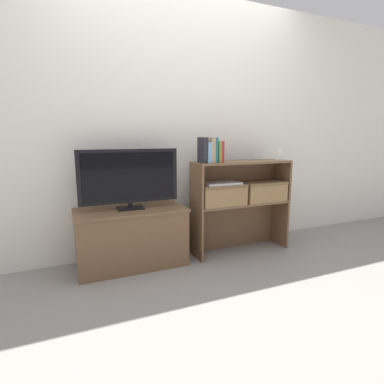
{
  "coord_description": "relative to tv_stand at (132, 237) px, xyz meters",
  "views": [
    {
      "loc": [
        -1.02,
        -2.27,
        1.11
      ],
      "look_at": [
        0.0,
        0.14,
        0.63
      ],
      "focal_mm": 28.0,
      "sensor_mm": 36.0,
      "label": 1
    }
  ],
  "objects": [
    {
      "name": "book_olive",
      "position": [
        0.76,
        -0.11,
        0.72
      ],
      "size": [
        0.02,
        0.16,
        0.19
      ],
      "color": "olive",
      "rests_on": "bookshelf_upper_tier"
    },
    {
      "name": "ground_plane",
      "position": [
        0.54,
        -0.22,
        -0.25
      ],
      "size": [
        16.0,
        16.0,
        0.0
      ],
      "primitive_type": "plane",
      "color": "gray"
    },
    {
      "name": "book_crimson",
      "position": [
        0.79,
        -0.11,
        0.72
      ],
      "size": [
        0.03,
        0.13,
        0.19
      ],
      "color": "#B22328",
      "rests_on": "bookshelf_upper_tier"
    },
    {
      "name": "baby_monitor",
      "position": [
        1.47,
        -0.07,
        0.69
      ],
      "size": [
        0.05,
        0.03,
        0.14
      ],
      "color": "white",
      "rests_on": "bookshelf_upper_tier"
    },
    {
      "name": "tv",
      "position": [
        -0.0,
        -0.0,
        0.52
      ],
      "size": [
        0.83,
        0.14,
        0.5
      ],
      "color": "black",
      "rests_on": "tv_stand"
    },
    {
      "name": "book_charcoal",
      "position": [
        0.62,
        -0.11,
        0.74
      ],
      "size": [
        0.04,
        0.14,
        0.22
      ],
      "color": "#232328",
      "rests_on": "bookshelf_upper_tier"
    },
    {
      "name": "storage_basket_left",
      "position": [
        0.82,
        -0.09,
        0.34
      ],
      "size": [
        0.44,
        0.25,
        0.19
      ],
      "color": "#937047",
      "rests_on": "bookshelf_lower_tier"
    },
    {
      "name": "laptop",
      "position": [
        0.82,
        -0.09,
        0.44
      ],
      "size": [
        0.34,
        0.21,
        0.02
      ],
      "color": "#BCBCC1",
      "rests_on": "storage_basket_left"
    },
    {
      "name": "storage_basket_right",
      "position": [
        1.28,
        -0.09,
        0.34
      ],
      "size": [
        0.44,
        0.25,
        0.19
      ],
      "color": "#937047",
      "rests_on": "bookshelf_lower_tier"
    },
    {
      "name": "tv_stand",
      "position": [
        0.0,
        0.0,
        0.0
      ],
      "size": [
        0.93,
        0.45,
        0.5
      ],
      "color": "brown",
      "rests_on": "ground_plane"
    },
    {
      "name": "bookshelf_lower_tier",
      "position": [
        1.05,
        -0.01,
        0.05
      ],
      "size": [
        0.96,
        0.28,
        0.49
      ],
      "color": "brown",
      "rests_on": "ground_plane"
    },
    {
      "name": "wall_back",
      "position": [
        0.54,
        0.25,
        0.95
      ],
      "size": [
        10.0,
        0.05,
        2.4
      ],
      "color": "silver",
      "rests_on": "ground_plane"
    },
    {
      "name": "book_skyblue",
      "position": [
        0.66,
        -0.11,
        0.72
      ],
      "size": [
        0.03,
        0.14,
        0.18
      ],
      "color": "#709ECC",
      "rests_on": "bookshelf_upper_tier"
    },
    {
      "name": "book_tan",
      "position": [
        0.7,
        -0.11,
        0.74
      ],
      "size": [
        0.04,
        0.12,
        0.22
      ],
      "color": "tan",
      "rests_on": "bookshelf_upper_tier"
    },
    {
      "name": "book_teal",
      "position": [
        0.73,
        -0.11,
        0.74
      ],
      "size": [
        0.02,
        0.13,
        0.22
      ],
      "color": "#1E7075",
      "rests_on": "bookshelf_upper_tier"
    },
    {
      "name": "bookshelf_upper_tier",
      "position": [
        1.05,
        -0.02,
        0.49
      ],
      "size": [
        0.96,
        0.28,
        0.39
      ],
      "color": "brown",
      "rests_on": "bookshelf_lower_tier"
    }
  ]
}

